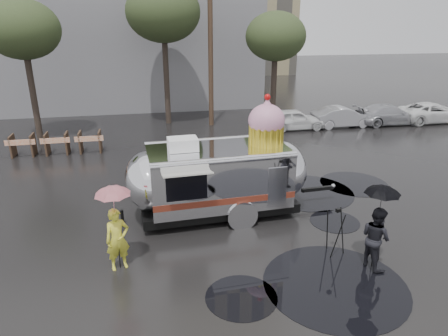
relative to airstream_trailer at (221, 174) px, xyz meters
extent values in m
plane|color=black|center=(-0.81, -2.37, -1.38)|extent=(120.00, 120.00, 0.00)
cylinder|color=black|center=(3.46, 1.04, -1.37)|extent=(3.35, 3.35, 0.01)
cylinder|color=black|center=(-0.35, -4.26, -1.37)|extent=(1.66, 1.66, 0.01)
cylinder|color=black|center=(1.96, -4.25, -1.37)|extent=(3.44, 3.44, 0.01)
cylinder|color=black|center=(3.40, -1.30, -1.37)|extent=(1.54, 1.54, 0.01)
cylinder|color=black|center=(5.54, 1.44, -1.37)|extent=(2.57, 2.57, 0.01)
cube|color=slate|center=(-4.81, 21.63, 5.12)|extent=(22.00, 12.00, 13.00)
cylinder|color=#473323|center=(1.69, 11.63, 3.12)|extent=(0.28, 0.28, 9.00)
cylinder|color=#382D26|center=(-7.81, 10.63, 1.55)|extent=(0.32, 0.32, 5.85)
ellipsoid|color=#29381B|center=(-7.81, 10.63, 4.15)|extent=(3.64, 3.64, 2.86)
cylinder|color=#382D26|center=(-0.81, 12.63, 2.00)|extent=(0.32, 0.32, 6.75)
ellipsoid|color=#29381B|center=(-0.81, 12.63, 5.00)|extent=(4.20, 4.20, 3.30)
cylinder|color=#382D26|center=(5.19, 10.63, 1.32)|extent=(0.32, 0.32, 5.40)
ellipsoid|color=#29381B|center=(5.19, 10.63, 3.72)|extent=(3.36, 3.36, 2.64)
cube|color=#473323|center=(-8.31, 7.63, -0.88)|extent=(0.08, 0.80, 1.00)
cube|color=#473323|center=(-7.41, 7.63, -0.88)|extent=(0.08, 0.80, 1.00)
cube|color=#E5590C|center=(-7.86, 7.25, -0.63)|extent=(1.30, 0.04, 0.25)
cube|color=#473323|center=(-6.81, 7.63, -0.88)|extent=(0.08, 0.80, 1.00)
cube|color=#473323|center=(-5.91, 7.63, -0.88)|extent=(0.08, 0.80, 1.00)
cube|color=#E5590C|center=(-6.36, 7.25, -0.63)|extent=(1.30, 0.04, 0.25)
cube|color=#473323|center=(-5.31, 7.63, -0.88)|extent=(0.08, 0.80, 1.00)
cube|color=#473323|center=(-4.41, 7.63, -0.88)|extent=(0.08, 0.80, 1.00)
cube|color=#E5590C|center=(-4.86, 7.25, -0.63)|extent=(1.30, 0.04, 0.25)
imported|color=silver|center=(6.19, 9.63, -0.68)|extent=(4.00, 1.80, 1.40)
imported|color=#B2B2B7|center=(9.19, 9.63, -0.68)|extent=(4.00, 1.80, 1.40)
imported|color=#B2B2B7|center=(12.19, 9.63, -0.66)|extent=(4.20, 1.80, 1.44)
imported|color=silver|center=(15.19, 9.63, -0.63)|extent=(4.40, 1.90, 1.50)
cube|color=silver|center=(-0.09, 0.00, 0.00)|extent=(4.43, 2.47, 1.77)
ellipsoid|color=silver|center=(2.06, 0.11, 0.00)|extent=(1.58, 2.33, 1.77)
ellipsoid|color=silver|center=(-2.25, -0.11, 0.00)|extent=(1.58, 2.33, 1.77)
cube|color=black|center=(-0.09, 0.00, -1.03)|extent=(5.00, 2.21, 0.29)
cylinder|color=black|center=(0.45, -0.98, -1.03)|extent=(0.70, 0.25, 0.69)
cylinder|color=black|center=(0.35, 1.04, -1.03)|extent=(0.70, 0.25, 0.69)
cylinder|color=silver|center=(0.46, -1.12, -0.98)|extent=(0.95, 0.15, 0.94)
cube|color=black|center=(3.44, 0.18, -0.89)|extent=(1.18, 0.18, 0.12)
sphere|color=silver|center=(4.02, 0.21, -0.84)|extent=(0.16, 0.16, 0.16)
cylinder|color=black|center=(-3.13, -0.15, -1.13)|extent=(0.10, 0.10, 0.49)
cube|color=maroon|center=(-0.03, -1.12, -0.44)|extent=(4.31, 0.25, 0.20)
cube|color=maroon|center=(-0.15, 1.12, -0.44)|extent=(4.31, 0.25, 0.20)
cube|color=black|center=(-1.21, -1.20, 0.14)|extent=(1.18, 0.09, 0.79)
cube|color=#A7A49A|center=(-1.20, -1.43, 0.63)|extent=(1.40, 0.56, 0.14)
cube|color=silver|center=(1.53, -1.06, -0.15)|extent=(0.59, 0.06, 1.28)
cube|color=white|center=(-1.17, -0.05, 1.08)|extent=(0.91, 0.68, 0.37)
cylinder|color=yellow|center=(1.48, 0.08, 1.17)|extent=(1.07, 1.07, 0.59)
ellipsoid|color=#D494AF|center=(1.48, 0.08, 1.65)|extent=(1.19, 1.19, 1.02)
cone|color=#D494AF|center=(1.48, 0.08, 2.16)|extent=(0.51, 0.51, 0.39)
sphere|color=red|center=(1.48, 0.08, 2.37)|extent=(0.21, 0.21, 0.20)
imported|color=yellow|center=(-3.11, -2.50, -0.56)|extent=(0.68, 0.55, 1.64)
imported|color=pink|center=(-3.11, -2.50, 0.54)|extent=(1.07, 1.07, 0.73)
cylinder|color=black|center=(-3.11, -2.50, -0.55)|extent=(0.02, 0.02, 1.65)
imported|color=black|center=(3.24, -3.72, -0.55)|extent=(0.60, 0.87, 1.65)
imported|color=black|center=(3.24, -3.72, 0.53)|extent=(1.05, 1.05, 0.72)
cylinder|color=black|center=(3.24, -3.72, -0.55)|extent=(0.02, 0.02, 1.65)
cylinder|color=black|center=(2.76, -2.91, -0.74)|extent=(0.11, 0.29, 1.30)
cylinder|color=black|center=(2.37, -2.82, -0.74)|extent=(0.22, 0.23, 1.30)
cylinder|color=black|center=(2.49, -3.20, -0.74)|extent=(0.30, 0.09, 1.30)
cube|color=black|center=(2.54, -2.98, -0.08)|extent=(0.13, 0.12, 0.09)
camera|label=1|loc=(-2.23, -11.55, 4.58)|focal=32.00mm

